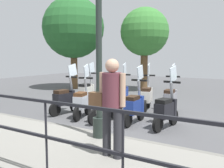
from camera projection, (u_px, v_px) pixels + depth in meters
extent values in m
plane|color=#4C4C4F|center=(123.00, 115.00, 7.51)|extent=(28.00, 28.00, 0.00)
cube|color=gray|center=(43.00, 145.00, 4.77)|extent=(2.20, 20.00, 0.15)
cube|color=slate|center=(78.00, 131.00, 5.67)|extent=(0.10, 20.00, 0.15)
cylinder|color=black|center=(123.00, 159.00, 2.68)|extent=(0.03, 0.03, 1.05)
cylinder|color=black|center=(46.00, 141.00, 3.27)|extent=(0.03, 0.03, 1.05)
cylinder|color=#232D28|center=(99.00, 127.00, 5.03)|extent=(0.26, 0.26, 0.40)
cylinder|color=#232D28|center=(99.00, 30.00, 4.81)|extent=(0.12, 0.12, 4.24)
cylinder|color=#28282D|center=(118.00, 133.00, 3.96)|extent=(0.14, 0.14, 0.82)
cylinder|color=#28282D|center=(107.00, 131.00, 4.09)|extent=(0.14, 0.14, 0.82)
cylinder|color=brown|center=(112.00, 90.00, 3.95)|extent=(0.35, 0.35, 0.55)
sphere|color=tan|center=(112.00, 66.00, 3.90)|extent=(0.22, 0.22, 0.22)
cylinder|color=tan|center=(123.00, 90.00, 3.83)|extent=(0.09, 0.09, 0.52)
cylinder|color=tan|center=(102.00, 88.00, 4.06)|extent=(0.09, 0.09, 0.52)
cube|color=brown|center=(98.00, 100.00, 4.08)|extent=(0.16, 0.29, 0.24)
cylinder|color=brown|center=(74.00, 70.00, 13.48)|extent=(0.36, 0.36, 2.05)
sphere|color=#235B28|center=(73.00, 27.00, 13.23)|extent=(3.26, 3.26, 3.26)
cylinder|color=brown|center=(144.00, 71.00, 12.66)|extent=(0.36, 0.36, 2.07)
sphere|color=#387A33|center=(145.00, 32.00, 12.44)|extent=(2.41, 2.41, 2.41)
cylinder|color=black|center=(174.00, 117.00, 6.45)|extent=(0.41, 0.14, 0.40)
cylinder|color=black|center=(158.00, 124.00, 5.81)|extent=(0.41, 0.14, 0.40)
cube|color=black|center=(165.00, 110.00, 6.03)|extent=(0.63, 0.36, 0.36)
cube|color=black|center=(170.00, 107.00, 6.25)|extent=(0.16, 0.31, 0.44)
cube|color=black|center=(164.00, 101.00, 5.95)|extent=(0.43, 0.31, 0.10)
cylinder|color=gray|center=(172.00, 93.00, 6.26)|extent=(0.19, 0.10, 0.55)
cube|color=black|center=(172.00, 82.00, 6.23)|extent=(0.12, 0.44, 0.05)
cube|color=silver|center=(173.00, 74.00, 6.25)|extent=(0.39, 0.08, 0.42)
cylinder|color=black|center=(141.00, 113.00, 6.93)|extent=(0.40, 0.09, 0.40)
cylinder|color=black|center=(128.00, 120.00, 6.21)|extent=(0.40, 0.09, 0.40)
cube|color=navy|center=(133.00, 106.00, 6.46)|extent=(0.60, 0.29, 0.36)
cube|color=navy|center=(138.00, 104.00, 6.71)|extent=(0.12, 0.30, 0.44)
cube|color=black|center=(132.00, 98.00, 6.38)|extent=(0.40, 0.27, 0.10)
cylinder|color=gray|center=(139.00, 90.00, 6.72)|extent=(0.18, 0.07, 0.55)
cube|color=black|center=(139.00, 80.00, 6.69)|extent=(0.07, 0.44, 0.05)
cube|color=silver|center=(140.00, 73.00, 6.72)|extent=(0.39, 0.04, 0.42)
cylinder|color=black|center=(115.00, 112.00, 7.04)|extent=(0.41, 0.15, 0.40)
cylinder|color=black|center=(94.00, 118.00, 6.42)|extent=(0.41, 0.15, 0.40)
cube|color=beige|center=(103.00, 105.00, 6.64)|extent=(0.64, 0.38, 0.36)
cube|color=beige|center=(110.00, 103.00, 6.85)|extent=(0.17, 0.32, 0.44)
cube|color=black|center=(101.00, 97.00, 6.56)|extent=(0.44, 0.33, 0.10)
cylinder|color=gray|center=(112.00, 90.00, 6.85)|extent=(0.19, 0.10, 0.55)
cube|color=black|center=(112.00, 80.00, 6.82)|extent=(0.14, 0.44, 0.05)
cube|color=silver|center=(113.00, 72.00, 6.84)|extent=(0.39, 0.10, 0.42)
cylinder|color=black|center=(88.00, 108.00, 7.60)|extent=(0.41, 0.19, 0.40)
cylinder|color=black|center=(77.00, 114.00, 6.81)|extent=(0.41, 0.19, 0.40)
cube|color=#B7BCC6|center=(81.00, 102.00, 7.09)|extent=(0.65, 0.43, 0.36)
cube|color=#B7BCC6|center=(85.00, 99.00, 7.37)|extent=(0.20, 0.32, 0.44)
cube|color=#4C2D19|center=(80.00, 94.00, 7.00)|extent=(0.46, 0.36, 0.10)
cylinder|color=gray|center=(86.00, 87.00, 7.38)|extent=(0.19, 0.12, 0.55)
cube|color=black|center=(86.00, 78.00, 7.35)|extent=(0.18, 0.44, 0.05)
cube|color=silver|center=(86.00, 71.00, 7.39)|extent=(0.38, 0.13, 0.42)
cylinder|color=black|center=(75.00, 105.00, 8.00)|extent=(0.41, 0.12, 0.40)
cylinder|color=black|center=(55.00, 110.00, 7.34)|extent=(0.41, 0.12, 0.40)
cube|color=black|center=(63.00, 99.00, 7.57)|extent=(0.63, 0.34, 0.36)
cube|color=black|center=(70.00, 97.00, 7.80)|extent=(0.15, 0.31, 0.44)
cube|color=black|center=(61.00, 92.00, 7.49)|extent=(0.43, 0.30, 0.10)
cylinder|color=gray|center=(71.00, 86.00, 7.81)|extent=(0.19, 0.09, 0.55)
cube|color=black|center=(71.00, 77.00, 7.77)|extent=(0.11, 0.44, 0.05)
cube|color=silver|center=(73.00, 70.00, 7.80)|extent=(0.39, 0.07, 0.42)
cylinder|color=black|center=(173.00, 105.00, 8.12)|extent=(0.41, 0.12, 0.40)
cylinder|color=black|center=(167.00, 109.00, 7.38)|extent=(0.41, 0.12, 0.40)
cube|color=gray|center=(170.00, 98.00, 7.64)|extent=(0.62, 0.33, 0.36)
cube|color=gray|center=(172.00, 96.00, 7.90)|extent=(0.15, 0.31, 0.44)
cube|color=black|center=(170.00, 91.00, 7.55)|extent=(0.42, 0.30, 0.10)
cylinder|color=gray|center=(173.00, 85.00, 7.91)|extent=(0.19, 0.09, 0.55)
cube|color=black|center=(173.00, 77.00, 7.88)|extent=(0.10, 0.44, 0.05)
cube|color=silver|center=(173.00, 70.00, 7.91)|extent=(0.39, 0.07, 0.42)
cylinder|color=black|center=(149.00, 102.00, 8.59)|extent=(0.41, 0.18, 0.40)
cylinder|color=black|center=(145.00, 107.00, 7.80)|extent=(0.41, 0.18, 0.40)
cube|color=beige|center=(147.00, 96.00, 8.09)|extent=(0.65, 0.42, 0.36)
cube|color=beige|center=(148.00, 94.00, 8.36)|extent=(0.19, 0.32, 0.44)
cube|color=black|center=(146.00, 89.00, 7.99)|extent=(0.45, 0.35, 0.10)
cylinder|color=gray|center=(148.00, 83.00, 8.38)|extent=(0.19, 0.11, 0.55)
cube|color=black|center=(149.00, 75.00, 8.35)|extent=(0.17, 0.44, 0.05)
cube|color=silver|center=(149.00, 69.00, 8.38)|extent=(0.38, 0.13, 0.42)
cylinder|color=black|center=(125.00, 100.00, 8.90)|extent=(0.41, 0.17, 0.40)
cylinder|color=black|center=(119.00, 105.00, 8.11)|extent=(0.41, 0.17, 0.40)
cube|color=navy|center=(122.00, 95.00, 8.39)|extent=(0.65, 0.42, 0.36)
cube|color=navy|center=(124.00, 93.00, 8.66)|extent=(0.19, 0.32, 0.44)
cube|color=#4C2D19|center=(121.00, 88.00, 8.30)|extent=(0.45, 0.35, 0.10)
cylinder|color=gray|center=(124.00, 83.00, 8.68)|extent=(0.19, 0.11, 0.55)
cube|color=black|center=(124.00, 75.00, 8.65)|extent=(0.16, 0.44, 0.05)
cube|color=silver|center=(125.00, 69.00, 8.68)|extent=(0.38, 0.12, 0.42)
cylinder|color=black|center=(112.00, 99.00, 9.27)|extent=(0.40, 0.11, 0.40)
cylinder|color=black|center=(99.00, 102.00, 8.60)|extent=(0.40, 0.11, 0.40)
cube|color=#2D6B38|center=(104.00, 93.00, 8.83)|extent=(0.62, 0.32, 0.36)
cube|color=#2D6B38|center=(109.00, 91.00, 9.07)|extent=(0.14, 0.31, 0.44)
cube|color=black|center=(103.00, 86.00, 8.75)|extent=(0.42, 0.29, 0.10)
cylinder|color=gray|center=(110.00, 81.00, 9.07)|extent=(0.19, 0.08, 0.55)
cube|color=black|center=(110.00, 74.00, 9.04)|extent=(0.09, 0.44, 0.05)
cube|color=silver|center=(111.00, 68.00, 9.07)|extent=(0.39, 0.06, 0.42)
cylinder|color=black|center=(93.00, 97.00, 9.68)|extent=(0.40, 0.10, 0.40)
cylinder|color=black|center=(81.00, 100.00, 8.95)|extent=(0.40, 0.10, 0.40)
cube|color=beige|center=(86.00, 91.00, 9.21)|extent=(0.61, 0.31, 0.36)
cube|color=beige|center=(90.00, 90.00, 9.46)|extent=(0.13, 0.31, 0.44)
cube|color=black|center=(85.00, 85.00, 9.12)|extent=(0.41, 0.28, 0.10)
cylinder|color=gray|center=(91.00, 80.00, 9.47)|extent=(0.19, 0.08, 0.55)
cube|color=black|center=(91.00, 73.00, 9.44)|extent=(0.08, 0.44, 0.05)
cube|color=silver|center=(92.00, 68.00, 9.47)|extent=(0.39, 0.05, 0.42)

